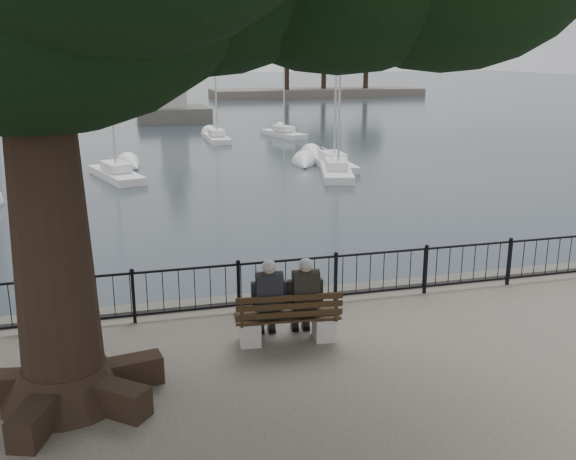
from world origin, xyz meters
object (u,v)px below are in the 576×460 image
object	(u,v)px
person_left	(268,303)
lion_monument	(172,95)
bench	(288,324)
person_right	(304,301)

from	to	relation	value
person_left	lion_monument	xyz separation A→B (m)	(2.74, 48.85, 0.60)
bench	lion_monument	size ratio (longest dim) A/B	0.21
person_left	person_right	bearing A→B (deg)	-6.06
person_left	person_right	xyz separation A→B (m)	(0.63, -0.07, 0.00)
person_left	lion_monument	distance (m)	48.93
bench	lion_monument	distance (m)	49.06
person_right	lion_monument	size ratio (longest dim) A/B	0.17
bench	person_right	world-z (taller)	person_right
person_right	bench	bearing A→B (deg)	-167.20
person_left	person_right	size ratio (longest dim) A/B	1.00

